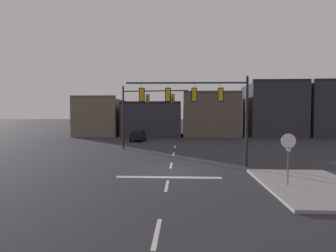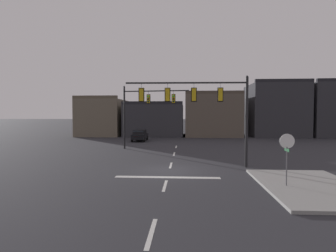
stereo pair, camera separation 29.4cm
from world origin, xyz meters
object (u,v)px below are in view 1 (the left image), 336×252
(signal_mast_near_side, at_px, (204,102))
(car_lot_nearside, at_px, (138,135))
(stop_sign, at_px, (288,147))
(signal_mast_far_side, at_px, (141,106))

(signal_mast_near_side, distance_m, car_lot_nearside, 21.07)
(stop_sign, bearing_deg, signal_mast_far_side, 122.21)
(signal_mast_near_side, height_order, signal_mast_far_side, signal_mast_far_side)
(stop_sign, bearing_deg, car_lot_nearside, 115.24)
(signal_mast_near_side, distance_m, stop_sign, 7.40)
(signal_mast_near_side, height_order, car_lot_nearside, signal_mast_near_side)
(signal_mast_far_side, bearing_deg, signal_mast_near_side, -59.23)
(signal_mast_near_side, xyz_separation_m, signal_mast_far_side, (-6.00, 10.08, -0.05))
(signal_mast_near_side, distance_m, signal_mast_far_side, 11.73)
(signal_mast_near_side, relative_size, stop_sign, 3.12)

